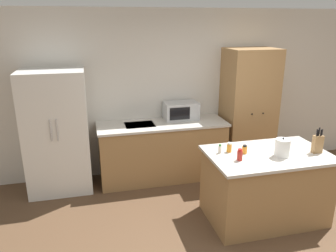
# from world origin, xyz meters

# --- Properties ---
(ground_plane) EXTENTS (14.00, 14.00, 0.00)m
(ground_plane) POSITION_xyz_m (0.00, 0.00, 0.00)
(ground_plane) COLOR brown
(wall_back) EXTENTS (7.20, 0.06, 2.60)m
(wall_back) POSITION_xyz_m (0.00, 2.33, 1.30)
(wall_back) COLOR beige
(wall_back) RESTS_ON ground_plane
(refrigerator) EXTENTS (0.88, 0.66, 1.77)m
(refrigerator) POSITION_xyz_m (-2.16, 1.98, 0.89)
(refrigerator) COLOR white
(refrigerator) RESTS_ON ground_plane
(back_counter) EXTENTS (1.99, 0.69, 0.92)m
(back_counter) POSITION_xyz_m (-0.61, 1.98, 0.46)
(back_counter) COLOR #9E7547
(back_counter) RESTS_ON ground_plane
(pantry_cabinet) EXTENTS (0.78, 0.63, 2.01)m
(pantry_cabinet) POSITION_xyz_m (0.83, 2.00, 1.00)
(pantry_cabinet) COLOR #9E7547
(pantry_cabinet) RESTS_ON ground_plane
(kitchen_island) EXTENTS (1.47, 0.91, 0.88)m
(kitchen_island) POSITION_xyz_m (0.38, 0.56, 0.44)
(kitchen_island) COLOR #9E7547
(kitchen_island) RESTS_ON ground_plane
(microwave) EXTENTS (0.53, 0.34, 0.27)m
(microwave) POSITION_xyz_m (-0.27, 2.11, 1.05)
(microwave) COLOR #B2B5B7
(microwave) RESTS_ON back_counter
(knife_block) EXTENTS (0.12, 0.07, 0.32)m
(knife_block) POSITION_xyz_m (0.96, 0.44, 1.00)
(knife_block) COLOR #9E7547
(knife_block) RESTS_ON kitchen_island
(spice_bottle_tall_dark) EXTENTS (0.04, 0.04, 0.11)m
(spice_bottle_tall_dark) POSITION_xyz_m (-0.19, 0.71, 0.94)
(spice_bottle_tall_dark) COLOR beige
(spice_bottle_tall_dark) RESTS_ON kitchen_island
(spice_bottle_short_red) EXTENTS (0.06, 0.06, 0.11)m
(spice_bottle_short_red) POSITION_xyz_m (0.10, 0.63, 0.93)
(spice_bottle_short_red) COLOR orange
(spice_bottle_short_red) RESTS_ON kitchen_island
(spice_bottle_amber_oil) EXTENTS (0.06, 0.06, 0.14)m
(spice_bottle_amber_oil) POSITION_xyz_m (-0.05, 0.46, 0.95)
(spice_bottle_amber_oil) COLOR #B2281E
(spice_bottle_amber_oil) RESTS_ON kitchen_island
(spice_bottle_green_herb) EXTENTS (0.06, 0.06, 0.12)m
(spice_bottle_green_herb) POSITION_xyz_m (-0.06, 0.72, 0.94)
(spice_bottle_green_herb) COLOR orange
(spice_bottle_green_herb) RESTS_ON kitchen_island
(kettle) EXTENTS (0.17, 0.17, 0.24)m
(kettle) POSITION_xyz_m (0.48, 0.44, 0.99)
(kettle) COLOR white
(kettle) RESTS_ON kitchen_island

